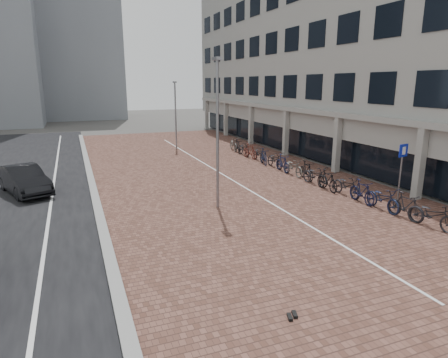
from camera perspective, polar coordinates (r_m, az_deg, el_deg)
ground at (r=11.81m, az=10.93°, el=-12.76°), size 140.00×140.00×0.00m
plaza_brick at (r=22.87m, az=-0.81°, el=0.68°), size 14.50×42.00×0.04m
street_asphalt at (r=21.73m, az=-29.11°, el=-1.85°), size 8.00×50.00×0.03m
curb at (r=21.49m, az=-18.83°, el=-0.78°), size 0.35×42.00×0.14m
lane_line at (r=21.52m, az=-23.86°, el=-1.35°), size 0.12×44.00×0.00m
parking_line at (r=22.93m, az=-0.34°, el=0.78°), size 0.10×30.00×0.00m
office_building at (r=31.30m, az=16.58°, el=19.25°), size 8.40×40.00×15.00m
car_dark at (r=21.19m, az=-27.34°, el=-0.10°), size 2.88×4.41×1.37m
shoes at (r=9.56m, az=10.08°, el=-19.36°), size 0.42×0.39×0.09m
parking_sign at (r=18.66m, az=24.69°, el=2.09°), size 0.56×0.14×2.69m
lamp_near at (r=16.16m, az=-0.96°, el=6.26°), size 0.12×0.12×6.20m
lamp_far at (r=31.66m, az=-7.13°, el=9.14°), size 0.12×0.12×5.33m
bike_row at (r=22.92m, az=10.28°, el=1.79°), size 1.45×20.45×1.05m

